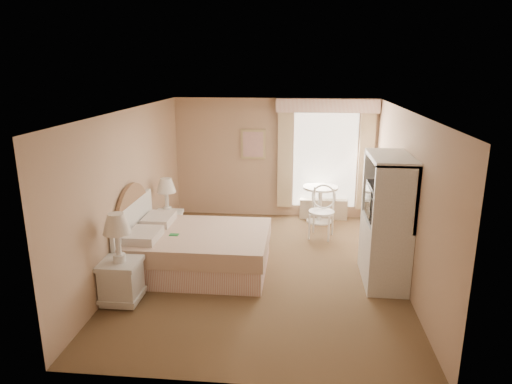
# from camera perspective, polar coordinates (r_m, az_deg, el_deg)

# --- Properties ---
(room) EXTENTS (4.21, 5.51, 2.51)m
(room) POSITION_cam_1_polar(r_m,az_deg,el_deg) (6.95, 1.03, -0.20)
(room) COLOR brown
(room) RESTS_ON ground
(window) EXTENTS (2.05, 0.22, 2.51)m
(window) POSITION_cam_1_polar(r_m,az_deg,el_deg) (9.51, 8.66, 4.47)
(window) COLOR white
(window) RESTS_ON room
(framed_art) EXTENTS (0.52, 0.04, 0.62)m
(framed_art) POSITION_cam_1_polar(r_m,az_deg,el_deg) (9.56, -0.36, 5.99)
(framed_art) COLOR tan
(framed_art) RESTS_ON room
(bed) EXTENTS (2.15, 1.68, 1.48)m
(bed) POSITION_cam_1_polar(r_m,az_deg,el_deg) (7.29, -7.95, -7.01)
(bed) COLOR tan
(bed) RESTS_ON room
(nightstand_near) EXTENTS (0.52, 0.52, 1.26)m
(nightstand_near) POSITION_cam_1_polar(r_m,az_deg,el_deg) (6.49, -16.58, -9.35)
(nightstand_near) COLOR white
(nightstand_near) RESTS_ON room
(nightstand_far) EXTENTS (0.49, 0.49, 1.18)m
(nightstand_far) POSITION_cam_1_polar(r_m,az_deg,el_deg) (8.47, -10.97, -3.27)
(nightstand_far) COLOR white
(nightstand_far) RESTS_ON room
(round_table) EXTENTS (0.72, 0.72, 0.76)m
(round_table) POSITION_cam_1_polar(r_m,az_deg,el_deg) (9.45, 8.01, -0.78)
(round_table) COLOR white
(round_table) RESTS_ON room
(cafe_chair) EXTENTS (0.58, 0.58, 0.99)m
(cafe_chair) POSITION_cam_1_polar(r_m,az_deg,el_deg) (8.64, 8.29, -1.90)
(cafe_chair) COLOR white
(cafe_chair) RESTS_ON room
(armoire) EXTENTS (0.58, 1.15, 1.92)m
(armoire) POSITION_cam_1_polar(r_m,az_deg,el_deg) (6.98, 15.92, -4.65)
(armoire) COLOR white
(armoire) RESTS_ON room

